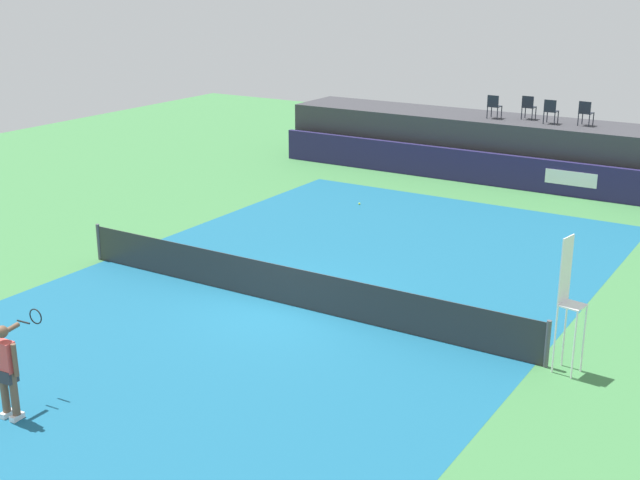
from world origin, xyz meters
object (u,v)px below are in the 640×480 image
object	(u,v)px
spectator_chair_left	(529,106)
net_post_far	(547,344)
spectator_chair_far_left	(494,106)
umpire_chair	(568,296)
tennis_ball	(359,204)
tennis_player	(8,368)
spectator_chair_right	(586,112)
net_post_near	(99,242)
spectator_chair_center	(551,110)

from	to	relation	value
spectator_chair_left	net_post_far	bearing A→B (deg)	-69.48
spectator_chair_far_left	umpire_chair	world-z (taller)	spectator_chair_far_left
spectator_chair_far_left	spectator_chair_left	xyz separation A→B (m)	(1.16, 0.50, 0.00)
spectator_chair_far_left	net_post_far	bearing A→B (deg)	-65.09
spectator_chair_far_left	tennis_ball	size ratio (longest dim) A/B	13.06
umpire_chair	tennis_player	xyz separation A→B (m)	(-7.70, -6.96, -0.63)
tennis_ball	umpire_chair	bearing A→B (deg)	-42.38
spectator_chair_right	tennis_ball	size ratio (longest dim) A/B	13.06
spectator_chair_far_left	tennis_ball	bearing A→B (deg)	-109.16
umpire_chair	tennis_ball	bearing A→B (deg)	137.62
spectator_chair_far_left	umpire_chair	size ratio (longest dim) A/B	0.32
net_post_near	spectator_chair_far_left	bearing A→B (deg)	69.88
net_post_near	tennis_player	xyz separation A→B (m)	(5.01, -6.94, 0.46)
spectator_chair_left	net_post_near	distance (m)	16.93
net_post_far	spectator_chair_center	bearing A→B (deg)	107.75
spectator_chair_left	tennis_player	world-z (taller)	spectator_chair_left
tennis_ball	net_post_near	bearing A→B (deg)	-110.82
umpire_chair	net_post_far	world-z (taller)	umpire_chair
spectator_chair_center	spectator_chair_far_left	bearing A→B (deg)	-179.94
spectator_chair_center	tennis_ball	distance (m)	8.10
net_post_near	tennis_player	distance (m)	8.57
tennis_player	spectator_chair_center	bearing A→B (deg)	83.19
net_post_far	tennis_player	xyz separation A→B (m)	(-7.39, -6.94, 0.46)
net_post_far	tennis_player	distance (m)	10.15
spectator_chair_far_left	spectator_chair_right	world-z (taller)	same
spectator_chair_left	tennis_ball	size ratio (longest dim) A/B	13.06
tennis_player	spectator_chair_right	bearing A→B (deg)	80.29
net_post_near	net_post_far	world-z (taller)	same
net_post_near	spectator_chair_left	bearing A→B (deg)	66.75
spectator_chair_far_left	spectator_chair_left	bearing A→B (deg)	23.31
spectator_chair_center	spectator_chair_left	bearing A→B (deg)	153.42
net_post_near	umpire_chair	bearing A→B (deg)	0.09
net_post_far	tennis_ball	xyz separation A→B (m)	(-9.12, 8.62, -0.46)
umpire_chair	spectator_chair_right	bearing A→B (deg)	104.44
spectator_chair_left	umpire_chair	bearing A→B (deg)	-68.46
spectator_chair_center	net_post_far	distance (m)	15.83
net_post_far	tennis_player	bearing A→B (deg)	-136.79
spectator_chair_center	net_post_far	bearing A→B (deg)	-72.25
spectator_chair_right	umpire_chair	world-z (taller)	spectator_chair_right
net_post_far	spectator_chair_left	bearing A→B (deg)	110.52
spectator_chair_center	net_post_near	size ratio (longest dim) A/B	0.89
net_post_near	tennis_ball	bearing A→B (deg)	69.18
umpire_chair	net_post_far	bearing A→B (deg)	-176.40
tennis_player	tennis_ball	xyz separation A→B (m)	(-1.73, 15.56, -0.92)
spectator_chair_left	net_post_far	size ratio (longest dim) A/B	0.89
umpire_chair	spectator_chair_center	bearing A→B (deg)	108.84
spectator_chair_far_left	spectator_chair_left	distance (m)	1.26
spectator_chair_center	spectator_chair_right	size ratio (longest dim) A/B	1.00
spectator_chair_center	umpire_chair	xyz separation A→B (m)	(5.09, -14.91, -1.11)
umpire_chair	net_post_far	size ratio (longest dim) A/B	2.76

